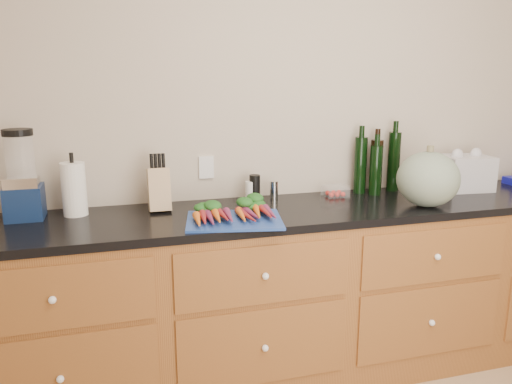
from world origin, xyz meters
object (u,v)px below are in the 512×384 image
object	(u,v)px
blender_appliance	(22,180)
knife_block	(159,190)
tomato_box	(335,191)
paper_towel	(74,189)
carrots	(232,212)
cutting_board	(234,220)
squash	(428,179)

from	to	relation	value
blender_appliance	knife_block	xyz separation A→B (m)	(0.63, -0.02, -0.08)
tomato_box	paper_towel	bearing A→B (deg)	-179.59
carrots	tomato_box	xyz separation A→B (m)	(0.66, 0.29, -0.00)
carrots	blender_appliance	distance (m)	0.99
carrots	paper_towel	bearing A→B (deg)	158.47
blender_appliance	tomato_box	distance (m)	1.61
tomato_box	blender_appliance	bearing A→B (deg)	-179.56
knife_block	tomato_box	world-z (taller)	knife_block
carrots	blender_appliance	world-z (taller)	blender_appliance
blender_appliance	paper_towel	world-z (taller)	blender_appliance
blender_appliance	cutting_board	bearing A→B (deg)	-18.65
blender_appliance	knife_block	distance (m)	0.63
cutting_board	blender_appliance	world-z (taller)	blender_appliance
knife_block	cutting_board	bearing A→B (deg)	-43.62
paper_towel	tomato_box	bearing A→B (deg)	0.41
carrots	cutting_board	bearing A→B (deg)	-90.00
paper_towel	tomato_box	distance (m)	1.38
cutting_board	tomato_box	world-z (taller)	tomato_box
squash	knife_block	size ratio (longest dim) A/B	1.49
cutting_board	knife_block	xyz separation A→B (m)	(-0.31, 0.30, 0.10)
paper_towel	knife_block	bearing A→B (deg)	-2.85
cutting_board	squash	distance (m)	1.04
carrots	squash	xyz separation A→B (m)	(1.03, -0.03, 0.11)
cutting_board	carrots	world-z (taller)	carrots
carrots	knife_block	distance (m)	0.42
blender_appliance	knife_block	world-z (taller)	blender_appliance
cutting_board	paper_towel	distance (m)	0.79
squash	tomato_box	bearing A→B (deg)	138.08
carrots	knife_block	world-z (taller)	knife_block
cutting_board	squash	xyz separation A→B (m)	(1.03, 0.00, 0.14)
cutting_board	squash	size ratio (longest dim) A/B	1.38
blender_appliance	tomato_box	xyz separation A→B (m)	(1.60, 0.01, -0.16)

